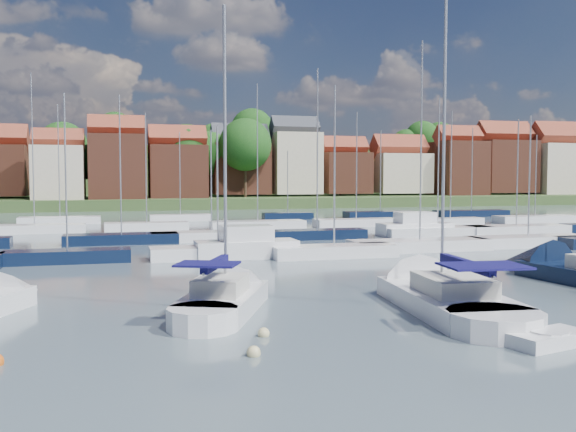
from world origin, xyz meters
name	(u,v)px	position (x,y,z in m)	size (l,w,h in m)	color
ground	(258,232)	(0.00, 40.00, 0.00)	(260.00, 260.00, 0.00)	#3F4C56
sailboat_left	(229,298)	(-9.39, 3.83, 0.36)	(6.44, 10.33, 13.79)	white
sailboat_centre	(430,294)	(-0.47, 2.48, 0.35)	(4.86, 13.57, 17.95)	white
sailboat_navy	(572,273)	(10.04, 6.18, 0.34)	(5.25, 14.07, 18.92)	black
tender	(548,339)	(-0.24, -5.32, 0.24)	(3.07, 1.97, 0.61)	white
buoy_b	(254,356)	(-9.98, -3.88, 0.00)	(0.45, 0.45, 0.45)	beige
buoy_c	(264,336)	(-9.11, -1.55, 0.00)	(0.43, 0.43, 0.43)	beige
buoy_e	(440,289)	(1.60, 5.43, 0.00)	(0.49, 0.49, 0.49)	beige
marina_field	(289,231)	(1.91, 35.15, 0.43)	(79.62, 41.41, 15.93)	white
far_shore_town	(183,180)	(2.23, 132.67, 4.61)	(212.46, 90.00, 22.27)	#3B5128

